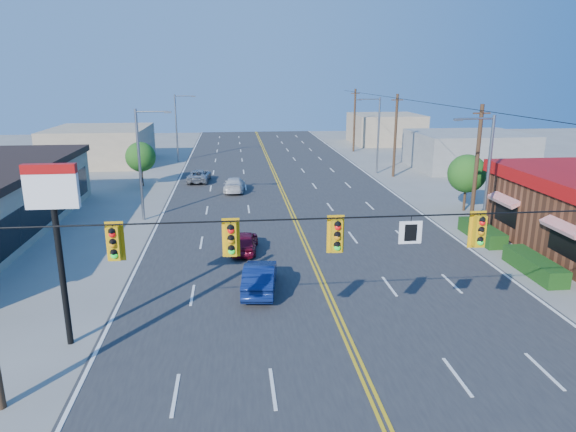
{
  "coord_description": "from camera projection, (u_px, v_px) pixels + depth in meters",
  "views": [
    {
      "loc": [
        -4.37,
        -15.12,
        10.34
      ],
      "look_at": [
        -1.22,
        13.99,
        2.2
      ],
      "focal_mm": 32.0,
      "sensor_mm": 36.0,
      "label": 1
    }
  ],
  "objects": [
    {
      "name": "car_blue",
      "position": [
        260.0,
        278.0,
        25.03
      ],
      "size": [
        2.0,
        4.44,
        1.42
      ],
      "primitive_type": "imported",
      "rotation": [
        0.0,
        0.0,
        3.02
      ],
      "color": "#0E1E53",
      "rests_on": "ground"
    },
    {
      "name": "utility_pole_far",
      "position": [
        354.0,
        121.0,
        69.57
      ],
      "size": [
        0.28,
        0.28,
        8.4
      ],
      "primitive_type": "cylinder",
      "color": "#47301E",
      "rests_on": "ground"
    },
    {
      "name": "tree_kfc_rear",
      "position": [
        467.0,
        174.0,
        39.39
      ],
      "size": [
        2.94,
        2.94,
        4.41
      ],
      "color": "#47301E",
      "rests_on": "ground"
    },
    {
      "name": "signal_span",
      "position": [
        369.0,
        251.0,
        16.38
      ],
      "size": [
        24.32,
        0.34,
        9.0
      ],
      "color": "#47301E",
      "rests_on": "ground"
    },
    {
      "name": "streetlight_sw",
      "position": [
        142.0,
        159.0,
        36.45
      ],
      "size": [
        2.55,
        0.25,
        8.0
      ],
      "color": "gray",
      "rests_on": "ground"
    },
    {
      "name": "bld_east_far",
      "position": [
        385.0,
        129.0,
        78.47
      ],
      "size": [
        10.0,
        10.0,
        4.4
      ],
      "primitive_type": "cube",
      "color": "tan",
      "rests_on": "ground"
    },
    {
      "name": "car_white",
      "position": [
        234.0,
        185.0,
        46.31
      ],
      "size": [
        2.09,
        4.48,
        1.27
      ],
      "primitive_type": "imported",
      "rotation": [
        0.0,
        0.0,
        3.07
      ],
      "color": "silver",
      "rests_on": "ground"
    },
    {
      "name": "bld_east_mid",
      "position": [
        468.0,
        150.0,
        57.77
      ],
      "size": [
        12.0,
        10.0,
        4.0
      ],
      "primitive_type": "cube",
      "color": "gray",
      "rests_on": "ground"
    },
    {
      "name": "utility_pole_near",
      "position": [
        476.0,
        167.0,
        35.09
      ],
      "size": [
        0.28,
        0.28,
        8.4
      ],
      "primitive_type": "cylinder",
      "color": "#47301E",
      "rests_on": "ground"
    },
    {
      "name": "streetlight_se",
      "position": [
        485.0,
        173.0,
        31.02
      ],
      "size": [
        2.55,
        0.25,
        8.0
      ],
      "color": "gray",
      "rests_on": "ground"
    },
    {
      "name": "tree_west",
      "position": [
        141.0,
        157.0,
        48.17
      ],
      "size": [
        2.8,
        2.8,
        4.2
      ],
      "color": "#47301E",
      "rests_on": "ground"
    },
    {
      "name": "bld_west_far",
      "position": [
        101.0,
        145.0,
        61.04
      ],
      "size": [
        11.0,
        12.0,
        4.2
      ],
      "primitive_type": "cube",
      "color": "tan",
      "rests_on": "ground"
    },
    {
      "name": "pizza_hut_sign",
      "position": [
        55.0,
        218.0,
        19.0
      ],
      "size": [
        1.9,
        0.3,
        6.85
      ],
      "color": "black",
      "rests_on": "ground"
    },
    {
      "name": "car_silver",
      "position": [
        199.0,
        176.0,
        50.48
      ],
      "size": [
        2.28,
        4.44,
        1.2
      ],
      "primitive_type": "imported",
      "rotation": [
        0.0,
        0.0,
        3.07
      ],
      "color": "#9E9FA3",
      "rests_on": "ground"
    },
    {
      "name": "car_magenta",
      "position": [
        245.0,
        242.0,
        30.59
      ],
      "size": [
        1.85,
        3.81,
        1.25
      ],
      "primitive_type": "imported",
      "rotation": [
        0.0,
        0.0,
        3.04
      ],
      "color": "maroon",
      "rests_on": "ground"
    },
    {
      "name": "utility_pole_mid",
      "position": [
        395.0,
        136.0,
        52.33
      ],
      "size": [
        0.28,
        0.28,
        8.4
      ],
      "primitive_type": "cylinder",
      "color": "#47301E",
      "rests_on": "ground"
    },
    {
      "name": "road",
      "position": [
        296.0,
        222.0,
        36.85
      ],
      "size": [
        20.0,
        120.0,
        0.06
      ],
      "primitive_type": "cube",
      "color": "#2D2D30",
      "rests_on": "ground"
    },
    {
      "name": "streetlight_nw",
      "position": [
        178.0,
        124.0,
        61.35
      ],
      "size": [
        2.55,
        0.25,
        8.0
      ],
      "color": "gray",
      "rests_on": "ground"
    },
    {
      "name": "ground",
      "position": [
        367.0,
        384.0,
        17.7
      ],
      "size": [
        160.0,
        160.0,
        0.0
      ],
      "primitive_type": "plane",
      "color": "gray",
      "rests_on": "ground"
    },
    {
      "name": "streetlight_ne",
      "position": [
        377.0,
        131.0,
        54.01
      ],
      "size": [
        2.55,
        0.25,
        8.0
      ],
      "color": "gray",
      "rests_on": "ground"
    }
  ]
}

